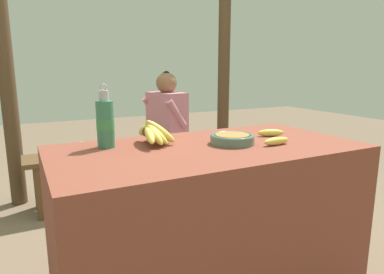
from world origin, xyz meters
name	(u,v)px	position (x,y,z in m)	size (l,w,h in m)	color
market_counter	(208,218)	(0.00, 0.00, 0.36)	(1.44, 0.74, 0.72)	brown
banana_bunch_ripe	(153,132)	(-0.22, 0.15, 0.79)	(0.18, 0.27, 0.13)	#4C381E
serving_bowl	(232,138)	(0.12, -0.01, 0.75)	(0.21, 0.21, 0.05)	#4C6B5B
water_bottle	(105,123)	(-0.44, 0.19, 0.84)	(0.08, 0.08, 0.29)	#337556
loose_banana_front	(276,141)	(0.30, -0.13, 0.74)	(0.15, 0.05, 0.04)	#E0C64C
loose_banana_side	(271,133)	(0.41, 0.05, 0.74)	(0.15, 0.09, 0.04)	#E0C64C
wooden_bench	(144,154)	(0.13, 1.32, 0.36)	(1.86, 0.32, 0.43)	brown
seated_vendor	(162,125)	(0.28, 1.28, 0.61)	(0.45, 0.42, 1.06)	#232328
banana_bunch_green	(84,147)	(-0.36, 1.32, 0.48)	(0.15, 0.23, 0.11)	#4C381E
support_post_near	(5,59)	(-0.84, 1.62, 1.15)	(0.12, 0.12, 2.29)	#4C3823
support_post_far	(224,61)	(1.10, 1.62, 1.15)	(0.12, 0.12, 2.29)	#4C3823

